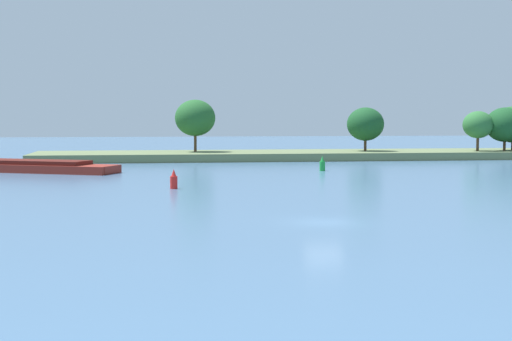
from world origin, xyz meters
TOP-DOWN VIEW (x-y plane):
  - ground_plane at (0.00, 0.00)m, footprint 400.00×400.00m
  - treeline_island at (19.47, 70.10)m, footprint 84.57×14.70m
  - channel_buoy_red at (-9.12, 24.01)m, footprint 0.70×0.70m
  - channel_buoy_green at (10.11, 44.77)m, footprint 0.70×0.70m

SIDE VIEW (x-z plane):
  - ground_plane at x=0.00m, z-range 0.00..0.00m
  - channel_buoy_red at x=-9.12m, z-range -0.14..1.76m
  - channel_buoy_green at x=10.11m, z-range -0.14..1.76m
  - treeline_island at x=19.47m, z-range -2.07..7.41m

